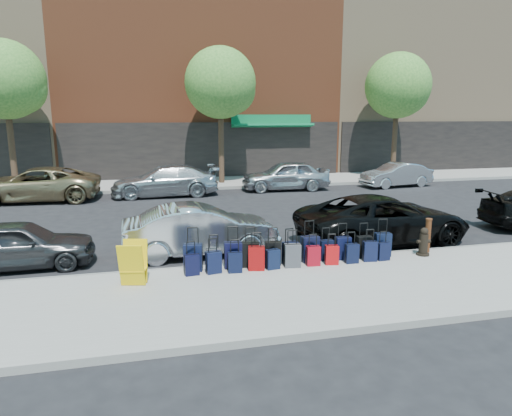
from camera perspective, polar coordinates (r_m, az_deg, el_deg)
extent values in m
plane|color=black|center=(16.28, -0.77, -2.15)|extent=(120.00, 120.00, 0.00)
cube|color=gray|center=(10.29, 7.21, -10.18)|extent=(60.00, 4.00, 0.15)
cube|color=gray|center=(25.94, -5.56, 3.17)|extent=(60.00, 4.00, 0.15)
cube|color=gray|center=(12.09, 3.86, -6.75)|extent=(60.00, 0.08, 0.15)
cube|color=gray|center=(23.96, -4.91, 2.48)|extent=(60.00, 0.08, 0.15)
cube|color=brown|center=(34.15, -7.88, 21.88)|extent=(17.00, 12.00, 20.00)
cube|color=black|center=(27.68, -6.18, 7.07)|extent=(16.66, 0.15, 3.40)
cube|color=#0B673A|center=(28.04, 2.11, 10.26)|extent=(5.00, 0.91, 0.27)
cube|color=#0B673A|center=(28.32, 1.95, 10.99)|extent=(5.00, 0.10, 0.60)
cube|color=#9F8161|center=(38.99, 17.70, 18.69)|extent=(15.00, 12.00, 18.00)
cube|color=black|center=(33.63, 22.21, 7.09)|extent=(14.70, 0.15, 3.40)
cylinder|color=black|center=(25.82, -28.27, 7.33)|extent=(0.30, 0.30, 4.80)
sphere|color=#2F6822|center=(25.84, -28.92, 13.89)|extent=(3.80, 3.80, 3.80)
sphere|color=#2F6822|center=(25.67, -27.51, 13.19)|extent=(2.58, 2.58, 2.58)
cylinder|color=black|center=(25.27, -4.38, 8.61)|extent=(0.30, 0.30, 4.80)
sphere|color=#2F6822|center=(25.29, -4.49, 15.34)|extent=(3.80, 3.80, 3.80)
sphere|color=#2F6822|center=(25.37, -3.09, 14.49)|extent=(2.58, 2.58, 2.58)
cylinder|color=black|center=(28.83, 16.95, 8.52)|extent=(0.30, 0.30, 4.80)
sphere|color=#2F6822|center=(28.84, 17.31, 14.41)|extent=(3.80, 3.80, 3.80)
sphere|color=#2F6822|center=(29.13, 18.31, 13.57)|extent=(2.58, 2.58, 2.58)
cube|color=black|center=(11.20, -7.87, -6.14)|extent=(0.49, 0.33, 0.67)
cylinder|color=black|center=(11.00, -7.97, -2.55)|extent=(0.25, 0.08, 0.03)
cube|color=#3D3D42|center=(11.23, -5.26, -6.36)|extent=(0.38, 0.24, 0.54)
cylinder|color=black|center=(11.06, -5.32, -3.46)|extent=(0.21, 0.05, 0.03)
cube|color=black|center=(11.31, -2.87, -5.92)|extent=(0.46, 0.29, 0.65)
cylinder|color=black|center=(11.12, -2.90, -2.45)|extent=(0.24, 0.06, 0.03)
cube|color=black|center=(11.39, -0.70, -5.84)|extent=(0.45, 0.30, 0.62)
cylinder|color=black|center=(11.21, -0.71, -2.54)|extent=(0.24, 0.07, 0.03)
cube|color=black|center=(11.56, 2.12, -5.65)|extent=(0.43, 0.28, 0.60)
cylinder|color=black|center=(11.39, 2.15, -2.55)|extent=(0.22, 0.07, 0.03)
cube|color=black|center=(11.64, 4.29, -5.62)|extent=(0.41, 0.28, 0.57)
cylinder|color=black|center=(11.48, 4.33, -2.67)|extent=(0.22, 0.07, 0.03)
cube|color=black|center=(11.85, 6.76, -5.11)|extent=(0.47, 0.29, 0.67)
cylinder|color=black|center=(11.67, 6.84, -1.70)|extent=(0.25, 0.06, 0.03)
cube|color=black|center=(12.06, 8.76, -5.21)|extent=(0.37, 0.22, 0.53)
cylinder|color=black|center=(11.90, 8.85, -2.56)|extent=(0.20, 0.04, 0.03)
cube|color=black|center=(12.18, 10.79, -4.95)|extent=(0.40, 0.22, 0.60)
cylinder|color=black|center=(12.02, 10.91, -2.00)|extent=(0.22, 0.04, 0.03)
cube|color=black|center=(12.44, 13.33, -4.75)|extent=(0.40, 0.23, 0.58)
cylinder|color=black|center=(12.28, 13.47, -1.94)|extent=(0.22, 0.04, 0.03)
cube|color=black|center=(12.69, 15.54, -4.43)|extent=(0.44, 0.28, 0.63)
cylinder|color=black|center=(12.52, 15.71, -1.43)|extent=(0.24, 0.06, 0.03)
cube|color=black|center=(10.94, -8.04, -7.04)|extent=(0.36, 0.24, 0.50)
cylinder|color=black|center=(10.78, -8.12, -4.30)|extent=(0.19, 0.05, 0.03)
cube|color=black|center=(11.00, -5.33, -6.80)|extent=(0.39, 0.27, 0.53)
cylinder|color=black|center=(10.83, -5.38, -3.92)|extent=(0.20, 0.07, 0.03)
cube|color=black|center=(11.03, -2.64, -6.80)|extent=(0.35, 0.22, 0.50)
cylinder|color=black|center=(10.87, -2.67, -4.11)|extent=(0.19, 0.05, 0.03)
cube|color=maroon|center=(11.17, 0.05, -6.32)|extent=(0.43, 0.30, 0.58)
cylinder|color=black|center=(10.99, 0.05, -3.19)|extent=(0.22, 0.08, 0.03)
cube|color=black|center=(11.26, 2.11, -6.43)|extent=(0.36, 0.25, 0.49)
cylinder|color=black|center=(11.10, 2.13, -3.83)|extent=(0.19, 0.07, 0.03)
cube|color=#3D3E43|center=(11.41, 4.59, -5.96)|extent=(0.42, 0.27, 0.58)
cylinder|color=black|center=(11.24, 4.64, -2.88)|extent=(0.22, 0.06, 0.03)
cube|color=maroon|center=(11.58, 7.16, -5.96)|extent=(0.35, 0.21, 0.50)
cylinder|color=black|center=(11.43, 7.23, -3.37)|extent=(0.19, 0.04, 0.03)
cube|color=#AF0B0E|center=(11.74, 9.45, -5.82)|extent=(0.36, 0.24, 0.49)
cylinder|color=black|center=(11.60, 9.53, -3.32)|extent=(0.19, 0.06, 0.03)
cube|color=black|center=(11.94, 11.86, -5.58)|extent=(0.34, 0.20, 0.50)
cylinder|color=black|center=(11.79, 11.97, -3.06)|extent=(0.19, 0.03, 0.03)
cube|color=black|center=(12.20, 14.04, -5.27)|extent=(0.37, 0.25, 0.52)
cylinder|color=black|center=(12.05, 14.18, -2.71)|extent=(0.20, 0.06, 0.03)
cube|color=black|center=(12.37, 15.63, -5.24)|extent=(0.33, 0.20, 0.47)
cylinder|color=black|center=(12.23, 15.76, -2.94)|extent=(0.18, 0.04, 0.03)
cylinder|color=black|center=(13.18, 20.11, -5.42)|extent=(0.34, 0.34, 0.06)
cylinder|color=black|center=(13.10, 20.20, -4.18)|extent=(0.23, 0.23, 0.53)
sphere|color=black|center=(13.01, 20.30, -2.77)|extent=(0.21, 0.21, 0.21)
cylinder|color=black|center=(13.08, 20.22, -3.94)|extent=(0.39, 0.12, 0.10)
cylinder|color=#38190C|center=(13.40, 20.68, -3.26)|extent=(0.15, 0.15, 0.92)
cylinder|color=#38190C|center=(13.30, 20.82, -1.33)|extent=(0.17, 0.17, 0.04)
cube|color=#E5B90C|center=(10.38, -15.33, -6.98)|extent=(0.58, 0.36, 0.97)
cube|color=#E5B90C|center=(10.71, -14.85, -6.38)|extent=(0.58, 0.36, 0.97)
cube|color=#E5B90C|center=(10.59, -15.05, -7.44)|extent=(0.61, 0.47, 0.02)
imported|color=#37373A|center=(13.15, -27.57, -4.05)|extent=(3.73, 1.58, 1.26)
imported|color=silver|center=(12.86, -6.90, -2.74)|extent=(4.37, 1.73, 1.41)
imported|color=black|center=(14.45, 15.59, -1.37)|extent=(5.48, 2.85, 1.47)
imported|color=#8F7B57|center=(22.89, -25.84, 2.66)|extent=(5.65, 2.85, 1.53)
imported|color=silver|center=(22.37, -11.31, 3.35)|extent=(5.08, 2.09, 1.47)
imported|color=#B3B5BB|center=(23.72, 3.70, 4.09)|extent=(4.60, 2.04, 1.54)
imported|color=#B6B9BE|center=(25.97, 17.12, 3.99)|extent=(4.09, 1.89, 1.30)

